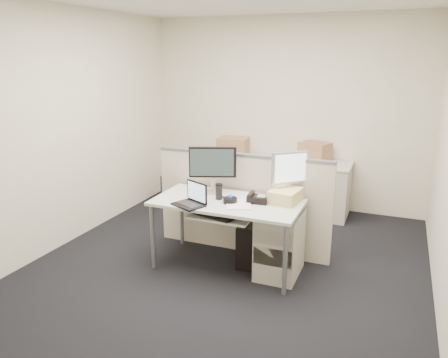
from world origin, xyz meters
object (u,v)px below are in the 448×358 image
at_px(desk, 227,207).
at_px(monitor_main, 213,170).
at_px(laptop, 188,195).
at_px(desk_phone, 258,199).

distance_m(desk, monitor_main, 0.45).
bearing_deg(laptop, monitor_main, 109.09).
height_order(desk, laptop, laptop).
bearing_deg(desk_phone, desk, -170.09).
relative_size(desk, monitor_main, 2.99).
distance_m(monitor_main, desk_phone, 0.61).
bearing_deg(laptop, desk, 67.99).
height_order(laptop, desk_phone, laptop).
xyz_separation_m(monitor_main, laptop, (-0.05, -0.49, -0.14)).
bearing_deg(desk, monitor_main, 140.48).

